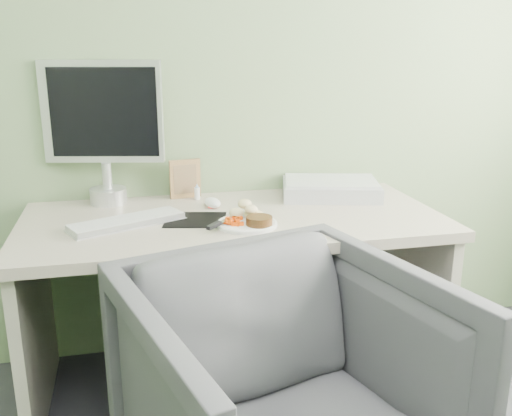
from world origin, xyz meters
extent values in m
plane|color=#6D8B62|center=(0.00, 2.00, 1.35)|extent=(3.50, 0.00, 3.50)
cube|color=#B6A998|center=(0.00, 1.62, 0.71)|extent=(1.60, 0.75, 0.04)
cube|color=#B9B19D|center=(-0.76, 1.62, 0.34)|extent=(0.04, 0.70, 0.69)
cube|color=#B9B19D|center=(0.76, 1.62, 0.34)|extent=(0.04, 0.70, 0.69)
cylinder|color=white|center=(0.03, 1.50, 0.74)|extent=(0.22, 0.22, 0.01)
cylinder|color=black|center=(0.06, 1.46, 0.76)|extent=(0.13, 0.13, 0.03)
ellipsoid|color=tan|center=(0.05, 1.55, 0.77)|extent=(0.11, 0.09, 0.06)
cube|color=#F54805|center=(-0.02, 1.49, 0.76)|extent=(0.06, 0.05, 0.04)
cube|color=silver|center=(-0.03, 1.53, 0.75)|extent=(0.09, 0.10, 0.01)
cube|color=black|center=(-0.10, 1.45, 0.75)|extent=(0.06, 0.07, 0.01)
cube|color=black|center=(-0.15, 1.61, 0.73)|extent=(0.26, 0.24, 0.00)
cube|color=white|center=(-0.40, 1.60, 0.75)|extent=(0.43, 0.28, 0.02)
ellipsoid|color=white|center=(-0.06, 1.77, 0.75)|extent=(0.08, 0.11, 0.04)
cube|color=olive|center=(-0.15, 1.94, 0.81)|extent=(0.13, 0.04, 0.17)
cylinder|color=white|center=(-0.10, 1.90, 0.76)|extent=(0.02, 0.02, 0.05)
cone|color=#81A6CF|center=(-0.10, 1.90, 0.79)|extent=(0.02, 0.02, 0.02)
cube|color=#B9BBC1|center=(0.46, 1.82, 0.76)|extent=(0.46, 0.36, 0.06)
cylinder|color=silver|center=(-0.47, 1.92, 0.76)|extent=(0.15, 0.15, 0.06)
cylinder|color=silver|center=(-0.47, 1.92, 0.85)|extent=(0.04, 0.04, 0.11)
cube|color=silver|center=(-0.47, 1.95, 1.10)|extent=(0.48, 0.14, 0.41)
cube|color=black|center=(-0.47, 1.92, 1.10)|extent=(0.42, 0.10, 0.35)
imported|color=#3E3E43|center=(0.02, 0.92, 0.39)|extent=(1.02, 1.04, 0.77)
camera|label=1|loc=(-0.38, -0.44, 1.37)|focal=40.00mm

